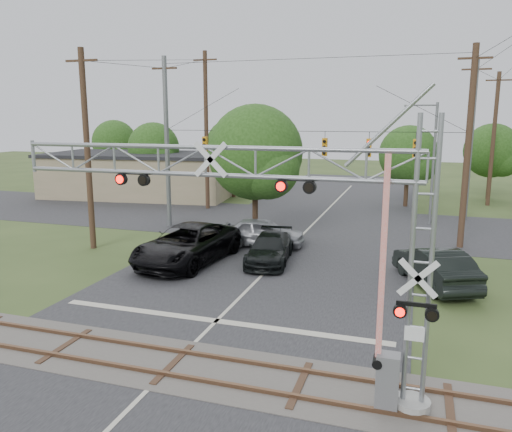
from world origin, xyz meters
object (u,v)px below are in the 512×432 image
(crossing_gantry, at_px, (283,225))
(streetlight, at_px, (431,157))
(traffic_signal_span, at_px, (318,146))
(pickup_black, at_px, (187,244))
(commercial_building, at_px, (141,174))
(car_dark, at_px, (270,249))
(sedan_silver, at_px, (263,232))

(crossing_gantry, relative_size, streetlight, 1.40)
(traffic_signal_span, height_order, pickup_black, traffic_signal_span)
(crossing_gantry, bearing_deg, traffic_signal_span, 98.22)
(commercial_building, bearing_deg, traffic_signal_span, -37.57)
(traffic_signal_span, bearing_deg, car_dark, -100.57)
(crossing_gantry, xyz_separation_m, pickup_black, (-7.95, 10.57, -3.76))
(traffic_signal_span, relative_size, pickup_black, 2.71)
(car_dark, xyz_separation_m, sedan_silver, (-1.35, 3.09, 0.10))
(commercial_building, bearing_deg, pickup_black, -60.56)
(commercial_building, bearing_deg, crossing_gantry, -60.25)
(sedan_silver, bearing_deg, traffic_signal_span, -42.45)
(crossing_gantry, relative_size, car_dark, 2.35)
(sedan_silver, bearing_deg, pickup_black, 143.48)
(sedan_silver, distance_m, streetlight, 14.00)
(crossing_gantry, distance_m, pickup_black, 13.75)
(crossing_gantry, xyz_separation_m, commercial_building, (-22.12, 30.04, -2.67))
(car_dark, bearing_deg, sedan_silver, 106.72)
(pickup_black, xyz_separation_m, sedan_silver, (2.75, 4.47, -0.15))
(commercial_building, bearing_deg, car_dark, -51.32)
(car_dark, height_order, sedan_silver, sedan_silver)
(pickup_black, bearing_deg, streetlight, 54.94)
(pickup_black, relative_size, streetlight, 0.84)
(sedan_silver, bearing_deg, commercial_building, 43.51)
(car_dark, bearing_deg, streetlight, 50.80)
(pickup_black, bearing_deg, commercial_building, 131.70)
(crossing_gantry, height_order, sedan_silver, crossing_gantry)
(traffic_signal_span, xyz_separation_m, car_dark, (-1.20, -6.41, -5.01))
(traffic_signal_span, height_order, streetlight, traffic_signal_span)
(crossing_gantry, relative_size, sedan_silver, 2.41)
(pickup_black, distance_m, streetlight, 18.97)
(commercial_building, bearing_deg, sedan_silver, -48.17)
(traffic_signal_span, bearing_deg, commercial_building, 149.04)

